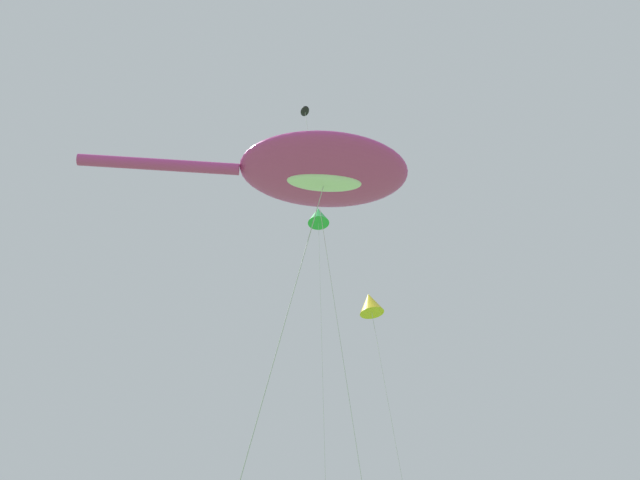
# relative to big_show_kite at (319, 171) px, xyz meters

# --- Properties ---
(big_show_kite) EXTENTS (9.91, 6.69, 16.03)m
(big_show_kite) POSITION_rel_big_show_kite_xyz_m (0.00, 0.00, 0.00)
(big_show_kite) COLOR #CC3899
(big_show_kite) RESTS_ON ground
(small_kite_diamond_red) EXTENTS (2.18, 1.89, 20.70)m
(small_kite_diamond_red) POSITION_rel_big_show_kite_xyz_m (0.99, 2.00, 3.15)
(small_kite_diamond_red) COLOR black
(small_kite_diamond_red) RESTS_ON ground
(small_kite_tiny_distant) EXTENTS (1.48, 3.39, 15.97)m
(small_kite_tiny_distant) POSITION_rel_big_show_kite_xyz_m (6.42, 5.54, -0.08)
(small_kite_tiny_distant) COLOR yellow
(small_kite_tiny_distant) RESTS_ON ground
(small_kite_box_yellow) EXTENTS (1.41, 2.14, 25.87)m
(small_kite_box_yellow) POSITION_rel_big_show_kite_xyz_m (8.39, 12.28, 9.73)
(small_kite_box_yellow) COLOR green
(small_kite_box_yellow) RESTS_ON ground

